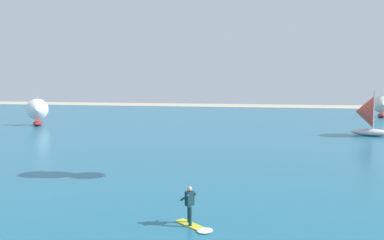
# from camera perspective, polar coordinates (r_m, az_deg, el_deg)

# --- Properties ---
(ocean) EXTENTS (160.00, 90.00, 0.10)m
(ocean) POSITION_cam_1_polar(r_m,az_deg,el_deg) (47.79, 6.71, -1.67)
(ocean) COLOR #236B89
(ocean) RESTS_ON ground
(kitesurfer) EXTENTS (1.89, 1.65, 1.67)m
(kitesurfer) POSITION_cam_1_polar(r_m,az_deg,el_deg) (16.55, 0.08, -13.47)
(kitesurfer) COLOR yellow
(kitesurfer) RESTS_ON ocean
(sailboat_heeled_over) EXTENTS (4.46, 3.91, 5.01)m
(sailboat_heeled_over) POSITION_cam_1_polar(r_m,az_deg,el_deg) (47.32, 24.27, 0.65)
(sailboat_heeled_over) COLOR silver
(sailboat_heeled_over) RESTS_ON ocean
(sailboat_anchored_offshore) EXTENTS (3.07, 3.57, 4.09)m
(sailboat_anchored_offshore) POSITION_cam_1_polar(r_m,az_deg,el_deg) (72.71, 26.30, 1.81)
(sailboat_anchored_offshore) COLOR maroon
(sailboat_anchored_offshore) RESTS_ON ocean
(sailboat_mid_right) EXTENTS (3.31, 3.72, 4.15)m
(sailboat_mid_right) POSITION_cam_1_polar(r_m,az_deg,el_deg) (57.02, -21.94, 1.11)
(sailboat_mid_right) COLOR maroon
(sailboat_mid_right) RESTS_ON ocean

